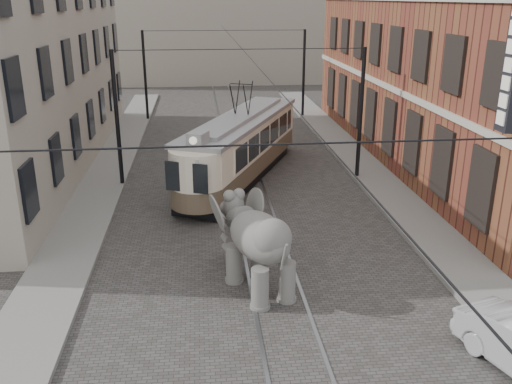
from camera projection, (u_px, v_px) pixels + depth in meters
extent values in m
plane|color=#454240|center=(261.00, 235.00, 19.72)|extent=(120.00, 120.00, 0.00)
cube|color=slate|center=(422.00, 226.00, 20.27)|extent=(2.00, 60.00, 0.15)
cube|color=slate|center=(75.00, 241.00, 19.07)|extent=(2.00, 60.00, 0.15)
cube|color=brown|center=(462.00, 41.00, 27.21)|extent=(8.00, 26.00, 12.00)
cube|color=gray|center=(10.00, 64.00, 26.36)|extent=(7.00, 24.00, 10.00)
cube|color=gray|center=(217.00, 8.00, 54.87)|extent=(28.00, 10.00, 14.00)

